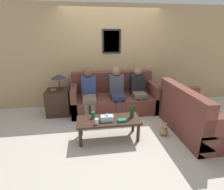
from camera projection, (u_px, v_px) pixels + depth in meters
ground_plane at (118, 119)px, 4.11m from camera, size 16.00×16.00×0.00m
wall_back at (111, 57)px, 4.65m from camera, size 9.00×0.08×2.60m
couch_main at (114, 98)px, 4.53m from camera, size 2.13×0.95×0.94m
couch_side at (194, 117)px, 3.51m from camera, size 0.95×1.64×0.94m
coffee_table at (109, 122)px, 3.25m from camera, size 1.17×0.48×0.40m
side_table_with_lamp at (58, 100)px, 4.28m from camera, size 0.54×0.54×1.00m
wine_bottle at (132, 111)px, 3.29m from camera, size 0.08×0.08×0.32m
drinking_glass at (97, 121)px, 3.05m from camera, size 0.07×0.07×0.10m
book_stack at (122, 120)px, 3.15m from camera, size 0.16×0.13×0.04m
soda_can at (93, 115)px, 3.27m from camera, size 0.07×0.07×0.12m
tissue_box at (107, 118)px, 3.16m from camera, size 0.23×0.12×0.15m
person_left at (89, 91)px, 4.15m from camera, size 0.34×0.65×1.14m
person_middle at (117, 89)px, 4.26m from camera, size 0.34×0.57×1.14m
person_right at (138, 88)px, 4.39m from camera, size 0.34×0.57×1.10m
teddy_bear at (164, 130)px, 3.43m from camera, size 0.17×0.17×0.27m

